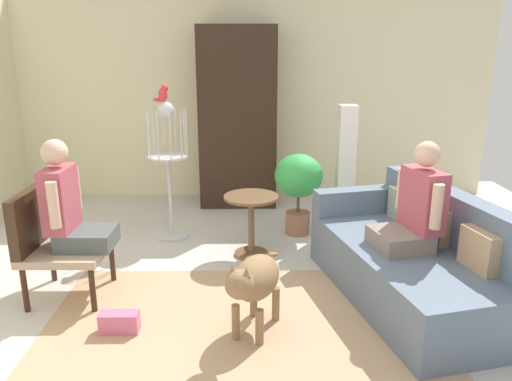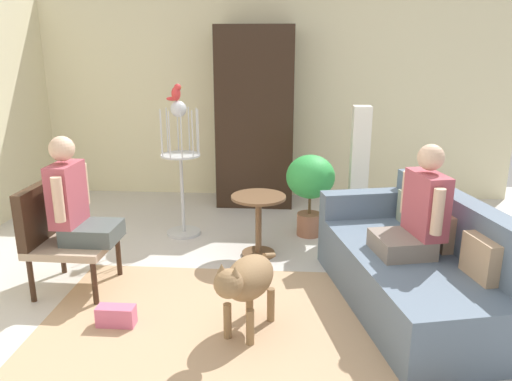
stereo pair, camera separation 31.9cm
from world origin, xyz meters
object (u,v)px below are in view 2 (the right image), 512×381
Objects in this scene: person_on_armchair at (75,202)px; handbag at (116,316)px; dog at (247,280)px; person_on_couch at (418,212)px; potted_plant at (310,183)px; armchair at (59,230)px; armoire_cabinet at (256,118)px; bird_cage_stand at (181,167)px; parrot at (176,93)px; round_end_table at (258,217)px; column_lamp at (359,172)px; couch at (416,266)px.

person_on_armchair reaches higher than handbag.
dog reaches higher than handbag.
potted_plant is (-0.74, 1.44, -0.18)m from person_on_couch.
armchair is 2.89m from armoire_cabinet.
armchair is 1.68m from dog.
armoire_cabinet reaches higher than handbag.
bird_cage_stand is 0.65× the size of armoire_cabinet.
person_on_couch is 0.58× the size of bird_cage_stand.
round_end_table is at bearing -30.30° from parrot.
parrot is at bearing 60.65° from armchair.
armoire_cabinet reaches higher than round_end_table.
bird_cage_stand reaches higher than person_on_armchair.
armchair is 1.01× the size of potted_plant.
dog is at bearing -89.43° from round_end_table.
person_on_couch is 0.60× the size of column_lamp.
potted_plant is at bearing 33.00° from armchair.
parrot is 2.30m from handbag.
person_on_couch is at bearing -33.43° from bird_cage_stand.
parrot is 1.63m from potted_plant.
handbag is at bearing -168.14° from person_on_couch.
armoire_cabinet is at bearing 60.07° from bird_cage_stand.
person_on_armchair is 1.64m from round_end_table.
column_lamp is 5.00× the size of handbag.
armoire_cabinet is at bearing 63.07° from person_on_armchair.
armchair is 1.17× the size of dog.
couch is 1.62m from potted_plant.
armchair is at bearing 178.01° from person_on_couch.
person_on_couch is (-0.04, -0.04, 0.45)m from couch.
armchair is 0.62× the size of bird_cage_stand.
column_lamp reaches higher than handbag.
person_on_armchair is 1.56m from dog.
dog is at bearing -116.23° from column_lamp.
couch is 0.46m from person_on_couch.
bird_cage_stand is 1.94m from handbag.
couch is at bearing -60.38° from armoire_cabinet.
person_on_couch is 2.64m from person_on_armchair.
person_on_armchair is 1.57m from parrot.
column_lamp is at bearing 9.67° from potted_plant.
parrot is 0.63× the size of handbag.
armoire_cabinet is 8.00× the size of handbag.
couch is 2.98m from armoire_cabinet.
bird_cage_stand is 1.34m from potted_plant.
armchair is at bearing -119.35° from parrot.
couch is at bearing -1.08° from person_on_armchair.
parrot is (-2.09, 1.37, 0.73)m from person_on_couch.
person_on_armchair reaches higher than potted_plant.
round_end_table is at bearing 147.04° from couch.
potted_plant is at bearing 35.28° from person_on_armchair.
person_on_couch reaches higher than round_end_table.
bird_cage_stand is 5.20× the size of handbag.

